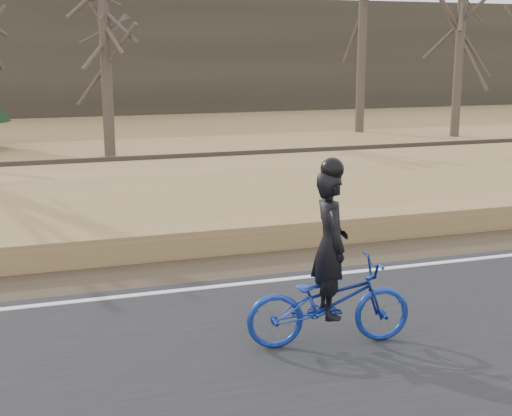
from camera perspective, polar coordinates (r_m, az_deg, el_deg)
name	(u,v)px	position (r m, az deg, el deg)	size (l,w,h in m)	color
ground	(417,273)	(11.27, 12.79, -5.13)	(120.00, 120.00, 0.00)	#9B774F
edge_line	(411,266)	(11.42, 12.29, -4.54)	(120.00, 0.12, 0.01)	silver
shoulder	(380,252)	(12.26, 9.91, -3.46)	(120.00, 1.60, 0.04)	#473A2B
embankment	(312,204)	(14.84, 4.49, 0.30)	(120.00, 5.00, 0.44)	#9B774F
ballast	(255,174)	(18.33, -0.11, 2.72)	(120.00, 3.00, 0.45)	slate
railroad	(255,163)	(18.28, -0.11, 3.66)	(120.00, 2.40, 0.29)	black
treeline_backdrop	(126,56)	(39.56, -10.37, 11.88)	(120.00, 4.00, 6.00)	#383328
cyclist	(329,287)	(8.15, 5.89, -6.34)	(1.98, 0.92, 2.16)	navy
bare_tree_near_left	(106,56)	(23.22, -11.94, 11.83)	(0.36, 0.36, 6.32)	#4F4439
bare_tree_center	(363,13)	(29.95, 8.55, 15.19)	(0.36, 0.36, 9.58)	#4F4439
bare_tree_right	(460,35)	(29.16, 16.03, 13.17)	(0.36, 0.36, 7.79)	#4F4439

